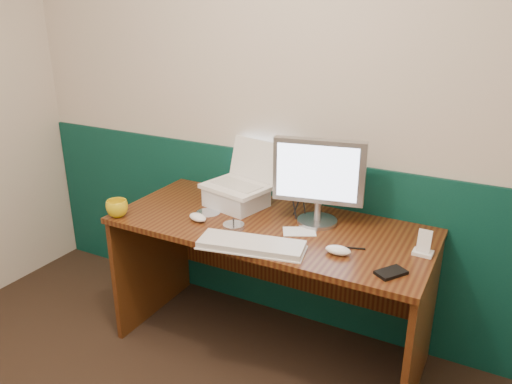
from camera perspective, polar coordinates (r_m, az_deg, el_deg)
The scene contains 19 objects.
back_wall at distance 2.71m, azimuth 3.32°, elevation 9.37°, with size 3.50×0.04×2.50m, color beige.
wainscot at distance 2.94m, azimuth 2.92°, elevation -5.13°, with size 3.48×0.02×1.00m, color #073230.
desk at distance 2.68m, azimuth 1.53°, elevation -10.94°, with size 1.60×0.70×0.75m, color #3A170A.
laptop_riser at distance 2.70m, azimuth -2.27°, elevation -0.62°, with size 0.29×0.24×0.10m, color silver.
laptop at distance 2.64m, azimuth -2.33°, elevation 3.18°, with size 0.33×0.25×0.28m, color white, non-canonical shape.
monitor at distance 2.45m, azimuth 7.22°, elevation 1.24°, with size 0.44×0.13×0.44m, color #A1A2A6, non-canonical shape.
keyboard at distance 2.26m, azimuth -0.54°, elevation -6.12°, with size 0.48×0.16×0.03m, color silver.
mouse_right at distance 2.23m, azimuth 9.37°, elevation -6.58°, with size 0.11×0.07×0.04m, color white.
mouse_left at distance 2.55m, azimuth -6.68°, elevation -2.89°, with size 0.11×0.07×0.04m, color white.
mug at distance 2.67m, azimuth -15.59°, elevation -1.81°, with size 0.11×0.11×0.09m, color yellow.
camcorder at distance 2.56m, azimuth 4.92°, elevation -0.85°, with size 0.09×0.12×0.19m, color #A6A6AB, non-canonical shape.
cd_spindle at distance 2.45m, azimuth -2.58°, elevation -3.91°, with size 0.11×0.11×0.02m, color silver.
cd_loose_a at distance 2.64m, azimuth -5.50°, elevation -2.36°, with size 0.13×0.13×0.00m, color silver.
cd_loose_b at distance 2.47m, azimuth 6.07°, elevation -4.10°, with size 0.11×0.11×0.00m, color silver.
pen at distance 2.30m, azimuth 10.53°, elevation -6.27°, with size 0.01×0.01×0.15m, color black.
papers at distance 2.42m, azimuth 4.97°, elevation -4.53°, with size 0.16×0.10×0.00m, color white.
dock at distance 2.33m, azimuth 18.53°, elevation -6.61°, with size 0.08×0.06×0.02m, color white.
music_player at distance 2.30m, azimuth 18.69°, elevation -5.31°, with size 0.06×0.01×0.10m, color white.
pda at distance 2.13m, azimuth 15.17°, elevation -8.88°, with size 0.07×0.13×0.01m, color black.
Camera 1 is at (1.11, -0.67, 1.79)m, focal length 35.00 mm.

